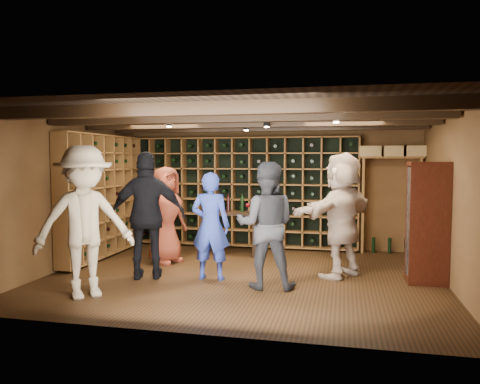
% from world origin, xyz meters
% --- Properties ---
extents(ground, '(6.00, 6.00, 0.00)m').
position_xyz_m(ground, '(0.00, 0.00, 0.00)').
color(ground, '#341E0E').
rests_on(ground, ground).
extents(room_shell, '(6.00, 6.00, 6.00)m').
position_xyz_m(room_shell, '(0.00, 0.05, 2.42)').
color(room_shell, brown).
rests_on(room_shell, ground).
extents(wine_rack_back, '(4.65, 0.30, 2.20)m').
position_xyz_m(wine_rack_back, '(-0.52, 2.33, 1.15)').
color(wine_rack_back, brown).
rests_on(wine_rack_back, ground).
extents(wine_rack_left, '(0.30, 2.65, 2.20)m').
position_xyz_m(wine_rack_left, '(-2.83, 0.82, 1.15)').
color(wine_rack_left, brown).
rests_on(wine_rack_left, ground).
extents(crate_shelf, '(1.20, 0.32, 2.07)m').
position_xyz_m(crate_shelf, '(2.41, 2.32, 1.57)').
color(crate_shelf, brown).
rests_on(crate_shelf, ground).
extents(display_cabinet, '(0.55, 0.50, 1.75)m').
position_xyz_m(display_cabinet, '(2.71, 0.20, 0.86)').
color(display_cabinet, '#3A130B').
rests_on(display_cabinet, ground).
extents(man_blue_shirt, '(0.59, 0.39, 1.62)m').
position_xyz_m(man_blue_shirt, '(-0.44, -0.30, 0.81)').
color(man_blue_shirt, navy).
rests_on(man_blue_shirt, ground).
extents(man_grey_suit, '(0.92, 0.75, 1.78)m').
position_xyz_m(man_grey_suit, '(0.46, -0.58, 0.89)').
color(man_grey_suit, black).
rests_on(man_grey_suit, ground).
extents(guest_red_floral, '(0.80, 0.96, 1.68)m').
position_xyz_m(guest_red_floral, '(-1.51, 0.62, 0.84)').
color(guest_red_floral, '#9C2F1C').
rests_on(guest_red_floral, ground).
extents(guest_woman_black, '(1.22, 0.81, 1.93)m').
position_xyz_m(guest_woman_black, '(-1.38, -0.47, 0.97)').
color(guest_woman_black, black).
rests_on(guest_woman_black, ground).
extents(guest_khaki, '(1.45, 1.42, 1.99)m').
position_xyz_m(guest_khaki, '(-1.79, -1.54, 1.00)').
color(guest_khaki, gray).
rests_on(guest_khaki, ground).
extents(guest_beige, '(1.49, 1.79, 1.92)m').
position_xyz_m(guest_beige, '(1.49, 0.30, 0.96)').
color(guest_beige, tan).
rests_on(guest_beige, ground).
extents(tasting_table, '(1.10, 0.58, 1.09)m').
position_xyz_m(tasting_table, '(-0.60, 1.58, 0.73)').
color(tasting_table, black).
rests_on(tasting_table, ground).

